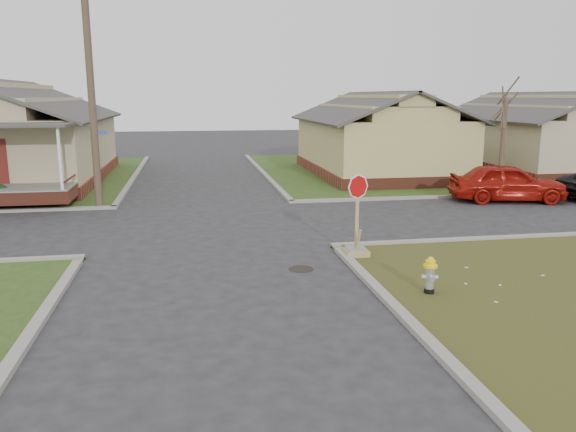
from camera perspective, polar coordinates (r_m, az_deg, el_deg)
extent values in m
plane|color=#27272A|center=(14.87, -7.43, -5.24)|extent=(120.00, 120.00, 0.00)
cube|color=#2B4719|center=(39.54, 25.00, 4.61)|extent=(37.00, 19.00, 0.05)
cylinder|color=black|center=(14.64, 1.33, -5.40)|extent=(0.64, 0.64, 0.01)
cube|color=brown|center=(32.85, -26.63, 3.64)|extent=(9.70, 13.20, 0.60)
cube|color=beige|center=(32.68, -26.91, 6.58)|extent=(9.50, 13.00, 2.80)
cube|color=brown|center=(32.71, 8.99, 4.74)|extent=(7.20, 11.20, 0.60)
cube|color=tan|center=(32.54, 9.08, 7.53)|extent=(7.00, 11.00, 2.60)
cube|color=brown|center=(37.15, 23.80, 4.73)|extent=(7.20, 11.20, 0.60)
cube|color=tan|center=(37.01, 24.01, 7.18)|extent=(7.00, 11.00, 2.60)
cylinder|color=#463728|center=(23.38, -19.35, 11.67)|extent=(0.28, 0.28, 9.00)
cylinder|color=#463728|center=(28.48, 20.96, 6.76)|extent=(0.22, 0.22, 4.20)
cylinder|color=black|center=(13.17, 14.14, -7.35)|extent=(0.23, 0.23, 0.11)
cylinder|color=#B7B7BC|center=(13.08, 14.20, -6.13)|extent=(0.20, 0.20, 0.48)
sphere|color=#B7B7BC|center=(13.00, 14.26, -5.12)|extent=(0.20, 0.20, 0.20)
cylinder|color=yellow|center=(12.99, 14.27, -4.94)|extent=(0.32, 0.32, 0.06)
cylinder|color=yellow|center=(12.97, 14.29, -4.63)|extent=(0.23, 0.23, 0.11)
sphere|color=yellow|center=(12.95, 14.30, -4.36)|extent=(0.16, 0.16, 0.16)
cube|color=tan|center=(15.83, 6.93, -3.68)|extent=(0.63, 0.63, 0.15)
cube|color=gray|center=(15.80, 6.94, -3.34)|extent=(0.51, 0.51, 0.04)
cube|color=tan|center=(15.57, 7.03, 0.21)|extent=(0.09, 0.05, 2.14)
cylinder|color=#B70C0C|center=(15.39, 7.15, 2.97)|extent=(0.57, 0.25, 0.61)
cylinder|color=white|center=(15.40, 7.13, 2.98)|extent=(0.65, 0.28, 0.69)
imported|color=#A0130B|center=(25.61, 21.39, 3.19)|extent=(5.03, 2.84, 1.62)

